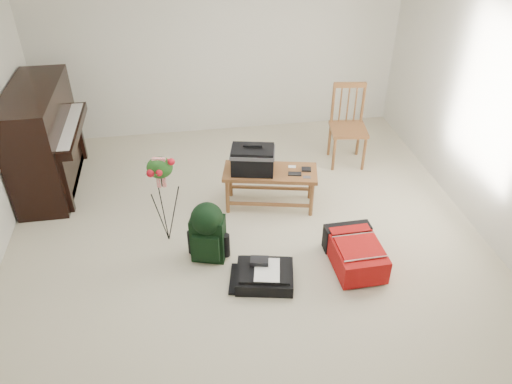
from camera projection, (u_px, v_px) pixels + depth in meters
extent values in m
cube|color=#BFB89A|center=(250.00, 250.00, 5.17)|extent=(5.00, 5.50, 0.01)
cube|color=silver|center=(219.00, 45.00, 6.69)|extent=(5.00, 0.04, 2.50)
cube|color=silver|center=(506.00, 124.00, 4.79)|extent=(0.04, 5.50, 2.50)
cube|color=black|center=(43.00, 140.00, 5.83)|extent=(0.55, 1.50, 1.25)
cube|color=black|center=(68.00, 130.00, 5.81)|extent=(0.28, 1.30, 0.10)
cube|color=white|center=(67.00, 126.00, 5.78)|extent=(0.22, 1.20, 0.02)
cube|color=black|center=(59.00, 180.00, 6.16)|extent=(0.45, 1.30, 0.10)
cube|color=brown|center=(270.00, 172.00, 5.57)|extent=(1.11, 0.63, 0.04)
cylinder|color=brown|center=(231.00, 202.00, 5.51)|extent=(0.05, 0.05, 0.43)
cylinder|color=brown|center=(227.00, 185.00, 5.78)|extent=(0.05, 0.05, 0.43)
cylinder|color=brown|center=(313.00, 194.00, 5.63)|extent=(0.05, 0.05, 0.43)
cylinder|color=brown|center=(306.00, 178.00, 5.90)|extent=(0.05, 0.05, 0.43)
cube|color=brown|center=(348.00, 130.00, 6.35)|extent=(0.51, 0.51, 0.04)
cylinder|color=brown|center=(336.00, 155.00, 6.31)|extent=(0.04, 0.04, 0.46)
cylinder|color=brown|center=(328.00, 141.00, 6.62)|extent=(0.04, 0.04, 0.46)
cylinder|color=brown|center=(365.00, 153.00, 6.36)|extent=(0.04, 0.04, 0.46)
cylinder|color=brown|center=(356.00, 139.00, 6.67)|extent=(0.04, 0.04, 0.46)
cube|color=brown|center=(348.00, 85.00, 6.20)|extent=(0.41, 0.10, 0.06)
cylinder|color=brown|center=(331.00, 105.00, 6.33)|extent=(0.04, 0.04, 0.56)
cylinder|color=brown|center=(360.00, 103.00, 6.38)|extent=(0.04, 0.04, 0.56)
cube|color=#B30715|center=(355.00, 253.00, 4.91)|extent=(0.47, 0.68, 0.26)
cube|color=black|center=(347.00, 237.00, 5.12)|extent=(0.48, 0.17, 0.28)
cube|color=#B30715|center=(359.00, 246.00, 4.79)|extent=(0.41, 0.39, 0.02)
cube|color=silver|center=(365.00, 259.00, 4.63)|extent=(0.42, 0.02, 0.01)
cube|color=black|center=(265.00, 276.00, 4.76)|extent=(0.61, 0.53, 0.13)
cube|color=black|center=(265.00, 270.00, 4.72)|extent=(0.54, 0.45, 0.03)
cube|color=white|center=(267.00, 269.00, 4.69)|extent=(0.30, 0.36, 0.01)
cube|color=black|center=(258.00, 262.00, 4.73)|extent=(0.19, 0.14, 0.05)
cube|color=black|center=(208.00, 238.00, 4.95)|extent=(0.37, 0.28, 0.50)
cube|color=black|center=(210.00, 248.00, 4.86)|extent=(0.27, 0.13, 0.29)
sphere|color=black|center=(207.00, 218.00, 4.80)|extent=(0.32, 0.32, 0.32)
cube|color=black|center=(200.00, 232.00, 5.03)|extent=(0.05, 0.04, 0.44)
cube|color=black|center=(215.00, 231.00, 5.05)|extent=(0.05, 0.04, 0.44)
cylinder|color=black|center=(161.00, 175.00, 4.85)|extent=(0.01, 0.01, 0.27)
ellipsoid|color=#1D4D18|center=(160.00, 168.00, 4.81)|extent=(0.25, 0.18, 0.24)
cube|color=red|center=(159.00, 161.00, 4.74)|extent=(0.13, 0.06, 0.07)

